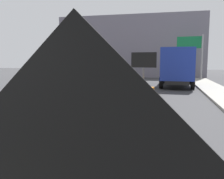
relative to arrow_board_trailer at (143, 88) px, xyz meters
name	(u,v)px	position (x,y,z in m)	size (l,w,h in m)	color
lane_center_stripe	(82,158)	(-0.39, -10.07, -0.48)	(0.14, 36.00, 0.01)	yellow
arrow_board_trailer	(143,88)	(0.00, 0.00, 0.00)	(1.60, 1.91, 2.70)	orange
box_truck	(177,66)	(2.25, 5.64, 1.25)	(2.79, 6.75, 3.15)	black
pickup_car	(80,97)	(-2.01, -5.95, 0.22)	(2.12, 4.73, 1.38)	silver
highway_guide_sign	(195,49)	(4.34, 12.52, 2.94)	(2.78, 0.32, 5.00)	gray
far_building_block	(132,47)	(-3.46, 18.47, 3.54)	(19.30, 6.04, 8.04)	slate
traffic_cone_mid_lane	(133,134)	(0.61, -8.96, -0.19)	(0.36, 0.36, 0.59)	black
traffic_cone_far_lane	(133,107)	(0.14, -5.65, -0.14)	(0.36, 0.36, 0.68)	black
traffic_cone_curbside	(139,94)	(0.01, -2.37, -0.11)	(0.36, 0.36, 0.75)	black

